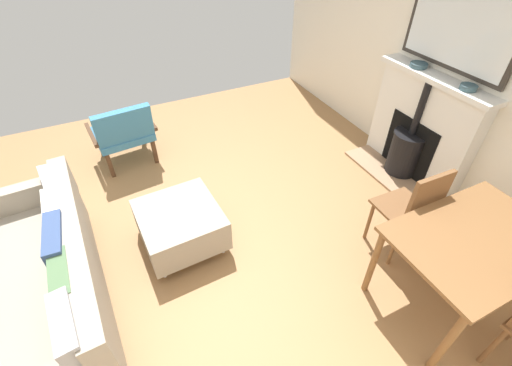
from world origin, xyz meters
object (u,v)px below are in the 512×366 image
object	(u,v)px
armchair_accent	(123,132)
fireplace	(417,134)
sofa	(48,282)
dining_chair_near_fireplace	(414,207)
ottoman	(181,224)
mantel_bowl_near	(419,65)
mantel_bowl_far	(469,87)
dining_table	(475,247)

from	to	relation	value
armchair_accent	fireplace	bearing A→B (deg)	151.56
sofa	dining_chair_near_fireplace	size ratio (longest dim) A/B	1.99
ottoman	armchair_accent	bearing A→B (deg)	-82.15
mantel_bowl_near	armchair_accent	world-z (taller)	mantel_bowl_near
fireplace	dining_chair_near_fireplace	world-z (taller)	fireplace
fireplace	sofa	distance (m)	3.66
sofa	ottoman	size ratio (longest dim) A/B	2.56
mantel_bowl_far	sofa	size ratio (longest dim) A/B	0.08
sofa	ottoman	xyz separation A→B (m)	(-1.02, -0.25, -0.12)
mantel_bowl_near	sofa	bearing A→B (deg)	6.64
armchair_accent	dining_chair_near_fireplace	bearing A→B (deg)	128.32
mantel_bowl_near	ottoman	size ratio (longest dim) A/B	0.23
ottoman	dining_chair_near_fireplace	xyz separation A→B (m)	(-1.69, 0.93, 0.30)
mantel_bowl_near	mantel_bowl_far	world-z (taller)	mantel_bowl_far
sofa	ottoman	bearing A→B (deg)	-166.24
fireplace	ottoman	size ratio (longest dim) A/B	1.77
dining_table	dining_chair_near_fireplace	distance (m)	0.53
dining_chair_near_fireplace	ottoman	bearing A→B (deg)	-28.87
armchair_accent	dining_chair_near_fireplace	world-z (taller)	dining_chair_near_fireplace
mantel_bowl_near	mantel_bowl_far	size ratio (longest dim) A/B	1.17
mantel_bowl_far	armchair_accent	bearing A→B (deg)	-33.37
armchair_accent	dining_table	xyz separation A→B (m)	(-1.90, 2.92, 0.19)
mantel_bowl_near	dining_chair_near_fireplace	distance (m)	1.58
mantel_bowl_near	dining_table	xyz separation A→B (m)	(0.94, 1.63, -0.53)
sofa	dining_table	bearing A→B (deg)	156.10
mantel_bowl_near	dining_table	world-z (taller)	mantel_bowl_near
mantel_bowl_far	fireplace	bearing A→B (deg)	-88.88
fireplace	armchair_accent	distance (m)	3.21
mantel_bowl_near	armchair_accent	bearing A→B (deg)	-24.45
mantel_bowl_near	ottoman	bearing A→B (deg)	3.80
mantel_bowl_far	sofa	xyz separation A→B (m)	(3.65, -0.15, -0.80)
fireplace	dining_table	bearing A→B (deg)	56.13
sofa	ottoman	world-z (taller)	sofa
fireplace	mantel_bowl_far	bearing A→B (deg)	91.12
mantel_bowl_near	mantel_bowl_far	xyz separation A→B (m)	(0.00, 0.58, 0.00)
dining_table	fireplace	bearing A→B (deg)	-123.87
mantel_bowl_near	fireplace	bearing A→B (deg)	88.45
mantel_bowl_near	dining_chair_near_fireplace	size ratio (longest dim) A/B	0.18
fireplace	dining_chair_near_fireplace	bearing A→B (deg)	42.84
sofa	dining_chair_near_fireplace	distance (m)	2.81
mantel_bowl_near	dining_table	size ratio (longest dim) A/B	0.15
fireplace	dining_chair_near_fireplace	size ratio (longest dim) A/B	1.38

